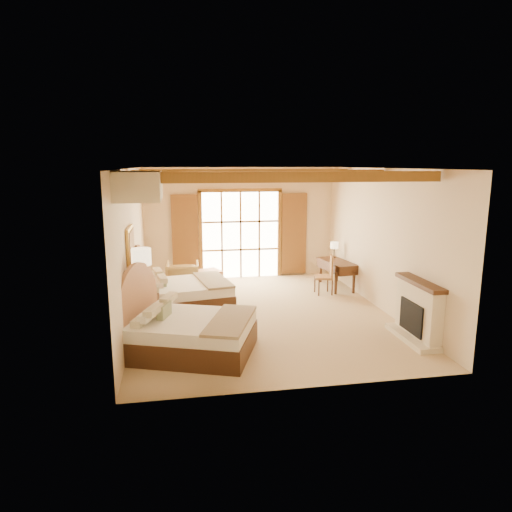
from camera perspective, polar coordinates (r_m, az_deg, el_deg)
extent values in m
plane|color=tan|center=(10.28, 0.82, -7.22)|extent=(7.00, 7.00, 0.00)
plane|color=beige|center=(13.31, -1.98, 4.13)|extent=(5.50, 0.00, 5.50)
plane|color=beige|center=(9.76, -15.22, 1.06)|extent=(0.00, 7.00, 7.00)
plane|color=beige|center=(10.74, 15.42, 1.97)|extent=(0.00, 7.00, 7.00)
plane|color=#B06932|center=(9.74, 0.87, 10.91)|extent=(7.00, 7.00, 0.00)
cube|color=white|center=(13.32, -1.95, 2.61)|extent=(2.20, 0.02, 2.50)
cube|color=brown|center=(13.16, -8.85, 2.38)|extent=(0.75, 0.06, 2.40)
cube|color=brown|center=(13.60, 4.77, 2.77)|extent=(0.75, 0.06, 2.40)
cube|color=beige|center=(9.20, 19.65, -6.58)|extent=(0.25, 1.30, 1.10)
cube|color=black|center=(9.19, 19.22, -7.22)|extent=(0.18, 0.80, 0.60)
cube|color=beige|center=(9.32, 18.95, -9.56)|extent=(0.45, 1.40, 0.10)
cube|color=#432418|center=(9.04, 19.83, -3.15)|extent=(0.30, 1.40, 0.08)
cube|color=gold|center=(9.00, -15.43, 1.17)|extent=(0.05, 0.95, 0.75)
cube|color=tan|center=(9.00, -15.24, 1.17)|extent=(0.02, 0.82, 0.62)
cube|color=beige|center=(7.60, -14.43, 8.52)|extent=(0.70, 1.40, 0.45)
cube|color=#432418|center=(8.29, -8.07, -10.54)|extent=(2.51, 2.21, 0.41)
cube|color=white|center=(8.17, -8.13, -8.48)|extent=(2.46, 2.16, 0.22)
cube|color=#98855B|center=(8.18, -3.12, -7.45)|extent=(1.14, 1.73, 0.05)
cube|color=gray|center=(8.10, -11.64, -7.03)|extent=(0.26, 0.45, 0.25)
cube|color=#432418|center=(10.69, -8.98, -5.51)|extent=(2.29, 1.89, 0.40)
cube|color=white|center=(10.60, -9.03, -3.91)|extent=(2.24, 1.85, 0.22)
cube|color=#98855B|center=(10.60, -5.28, -3.15)|extent=(0.88, 1.66, 0.05)
cube|color=gray|center=(10.55, -11.65, -2.79)|extent=(0.19, 0.43, 0.24)
cube|color=#432418|center=(9.68, -13.48, -6.80)|extent=(0.54, 0.54, 0.62)
cylinder|color=#372A19|center=(9.18, -13.69, -9.81)|extent=(0.25, 0.25, 0.03)
cylinder|color=#372A19|center=(8.93, -13.92, -5.27)|extent=(0.04, 0.04, 1.49)
cylinder|color=#FEEAB3|center=(8.74, -14.17, -0.09)|extent=(0.37, 0.37, 0.31)
imported|color=#AF8A48|center=(12.12, -9.14, -2.56)|extent=(0.86, 0.89, 0.78)
cube|color=tan|center=(12.56, -5.93, -2.79)|extent=(0.78, 0.78, 0.44)
cube|color=#432418|center=(12.44, 10.08, -0.74)|extent=(0.78, 1.42, 0.05)
cube|color=#432418|center=(12.47, 10.06, -1.30)|extent=(0.75, 1.38, 0.21)
cube|color=#A06345|center=(11.83, 8.45, -2.63)|extent=(0.54, 0.54, 0.06)
cube|color=#A06345|center=(11.83, 9.39, -1.21)|extent=(0.16, 0.44, 0.54)
cylinder|color=#372A19|center=(12.89, 9.71, -0.14)|extent=(0.13, 0.13, 0.02)
cylinder|color=#372A19|center=(12.86, 9.74, 0.52)|extent=(0.03, 0.03, 0.30)
cylinder|color=#FEEAB3|center=(12.83, 9.76, 1.33)|extent=(0.22, 0.22, 0.17)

